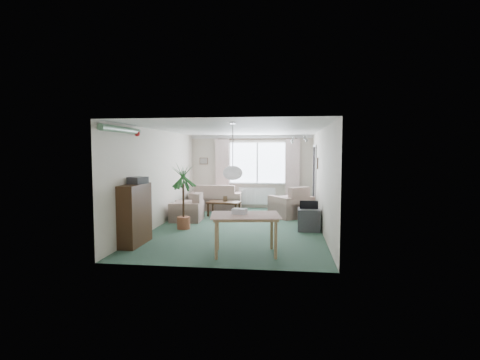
# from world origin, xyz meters

# --- Properties ---
(ground) EXTENTS (6.50, 6.50, 0.00)m
(ground) POSITION_xyz_m (0.00, 0.00, 0.00)
(ground) COLOR #2E4D3D
(window) EXTENTS (1.80, 0.03, 1.30)m
(window) POSITION_xyz_m (0.20, 3.23, 1.50)
(window) COLOR white
(curtain_rod) EXTENTS (2.60, 0.03, 0.03)m
(curtain_rod) POSITION_xyz_m (0.20, 3.15, 2.27)
(curtain_rod) COLOR black
(curtain_left) EXTENTS (0.45, 0.08, 2.00)m
(curtain_left) POSITION_xyz_m (-0.95, 3.13, 1.27)
(curtain_left) COLOR beige
(curtain_right) EXTENTS (0.45, 0.08, 2.00)m
(curtain_right) POSITION_xyz_m (1.35, 3.13, 1.27)
(curtain_right) COLOR beige
(radiator) EXTENTS (1.20, 0.10, 0.55)m
(radiator) POSITION_xyz_m (0.20, 3.19, 0.40)
(radiator) COLOR white
(doorway) EXTENTS (0.03, 0.95, 2.00)m
(doorway) POSITION_xyz_m (1.99, 2.20, 1.00)
(doorway) COLOR black
(pendant_lamp) EXTENTS (0.36, 0.36, 0.36)m
(pendant_lamp) POSITION_xyz_m (0.20, -2.30, 1.48)
(pendant_lamp) COLOR white
(tinsel_garland) EXTENTS (1.60, 1.60, 0.12)m
(tinsel_garland) POSITION_xyz_m (-1.92, -2.30, 2.28)
(tinsel_garland) COLOR #196626
(bauble_cluster_a) EXTENTS (0.20, 0.20, 0.20)m
(bauble_cluster_a) POSITION_xyz_m (1.30, 0.90, 2.22)
(bauble_cluster_a) COLOR silver
(bauble_cluster_b) EXTENTS (0.20, 0.20, 0.20)m
(bauble_cluster_b) POSITION_xyz_m (1.60, -0.30, 2.22)
(bauble_cluster_b) COLOR silver
(wall_picture_back) EXTENTS (0.28, 0.03, 0.22)m
(wall_picture_back) POSITION_xyz_m (-1.60, 3.23, 1.55)
(wall_picture_back) COLOR brown
(wall_picture_right) EXTENTS (0.03, 0.24, 0.30)m
(wall_picture_right) POSITION_xyz_m (1.98, 1.20, 1.55)
(wall_picture_right) COLOR brown
(sofa) EXTENTS (1.69, 0.98, 0.81)m
(sofa) POSITION_xyz_m (-1.10, 2.75, 0.41)
(sofa) COLOR beige
(sofa) RESTS_ON ground
(armchair_corner) EXTENTS (1.35, 1.34, 0.88)m
(armchair_corner) POSITION_xyz_m (1.30, 1.65, 0.44)
(armchair_corner) COLOR beige
(armchair_corner) RESTS_ON ground
(armchair_left) EXTENTS (0.83, 0.87, 0.75)m
(armchair_left) POSITION_xyz_m (-1.50, 0.71, 0.38)
(armchair_left) COLOR #C5AA95
(armchair_left) RESTS_ON ground
(coffee_table) EXTENTS (0.99, 0.63, 0.42)m
(coffee_table) POSITION_xyz_m (-0.64, 1.59, 0.21)
(coffee_table) COLOR black
(coffee_table) RESTS_ON ground
(photo_frame) EXTENTS (0.12, 0.05, 0.16)m
(photo_frame) POSITION_xyz_m (-0.60, 1.62, 0.50)
(photo_frame) COLOR #4D3A27
(photo_frame) RESTS_ON coffee_table
(bookshelf) EXTENTS (0.34, 1.00, 1.22)m
(bookshelf) POSITION_xyz_m (-1.84, -1.95, 0.61)
(bookshelf) COLOR black
(bookshelf) RESTS_ON ground
(hifi_box) EXTENTS (0.37, 0.42, 0.14)m
(hifi_box) POSITION_xyz_m (-1.81, -1.83, 1.29)
(hifi_box) COLOR #3D3D43
(hifi_box) RESTS_ON bookshelf
(houseplant) EXTENTS (0.80, 0.80, 1.59)m
(houseplant) POSITION_xyz_m (-1.29, -0.35, 0.79)
(houseplant) COLOR #21612F
(houseplant) RESTS_ON ground
(dining_table) EXTENTS (1.24, 0.92, 0.71)m
(dining_table) POSITION_xyz_m (0.44, -2.37, 0.35)
(dining_table) COLOR tan
(dining_table) RESTS_ON ground
(gift_box) EXTENTS (0.28, 0.23, 0.12)m
(gift_box) POSITION_xyz_m (0.33, -2.32, 0.77)
(gift_box) COLOR silver
(gift_box) RESTS_ON dining_table
(tv_cube) EXTENTS (0.53, 0.58, 0.51)m
(tv_cube) POSITION_xyz_m (1.70, -0.13, 0.26)
(tv_cube) COLOR #3E3D43
(tv_cube) RESTS_ON ground
(pet_bed) EXTENTS (0.62, 0.62, 0.11)m
(pet_bed) POSITION_xyz_m (1.08, 1.58, 0.05)
(pet_bed) COLOR navy
(pet_bed) RESTS_ON ground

